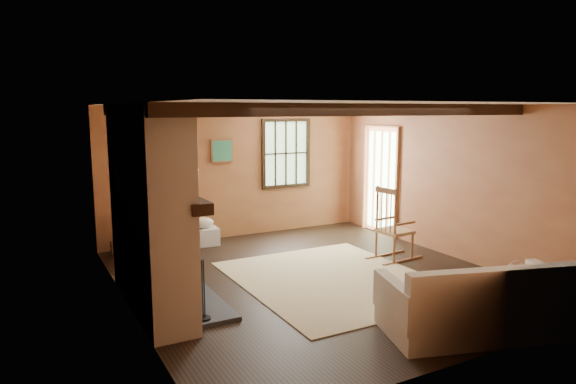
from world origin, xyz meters
TOP-DOWN VIEW (x-y plane):
  - ground at (0.00, 0.00)m, footprint 5.50×5.50m
  - room_envelope at (0.22, 0.26)m, footprint 5.02×5.52m
  - fireplace at (-2.23, -0.00)m, footprint 1.02×2.30m
  - rug at (0.20, -0.20)m, footprint 2.50×3.00m
  - rocking_chair at (1.55, 0.20)m, footprint 0.87×0.51m
  - sofa at (0.62, -2.37)m, footprint 2.17×1.41m
  - firewood_pile at (-2.00, 2.47)m, footprint 0.66×0.12m
  - laundry_basket at (-0.80, 2.41)m, footprint 0.52×0.41m
  - basket_pillow at (-0.80, 2.41)m, footprint 0.41×0.35m
  - armchair at (-1.66, 2.20)m, footprint 1.14×1.15m

SIDE VIEW (x-z plane):
  - ground at x=0.00m, z-range 0.00..0.00m
  - rug at x=0.20m, z-range 0.00..0.01m
  - firewood_pile at x=-2.00m, z-range 0.00..0.24m
  - laundry_basket at x=-0.80m, z-range 0.00..0.30m
  - sofa at x=0.62m, z-range -0.12..0.69m
  - basket_pillow at x=-0.80m, z-range 0.30..0.48m
  - armchair at x=-1.66m, z-range 0.00..0.81m
  - rocking_chair at x=1.55m, z-range -0.09..1.07m
  - fireplace at x=-2.23m, z-range -0.10..2.30m
  - room_envelope at x=0.22m, z-range 0.41..2.85m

